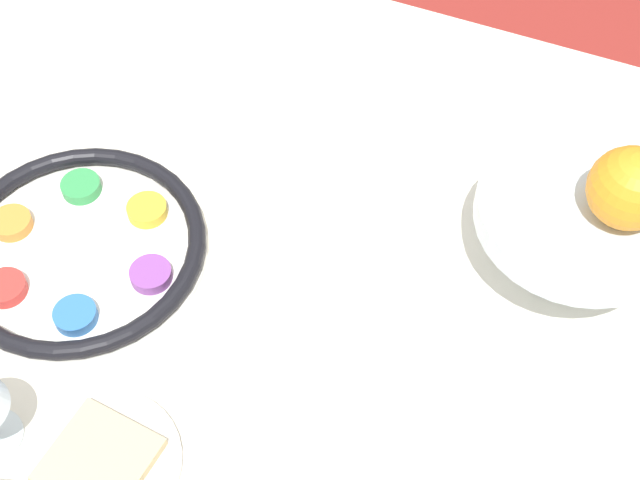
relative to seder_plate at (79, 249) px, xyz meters
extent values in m
cube|color=silver|center=(0.09, 0.04, -0.38)|extent=(1.54, 1.03, 0.73)
cylinder|color=white|center=(0.00, 0.00, -0.01)|extent=(0.28, 0.28, 0.01)
torus|color=black|center=(0.00, 0.00, 0.00)|extent=(0.28, 0.28, 0.02)
cylinder|color=#844299|center=(0.09, 0.00, 0.00)|extent=(0.05, 0.05, 0.01)
cylinder|color=gold|center=(0.04, 0.08, 0.00)|extent=(0.05, 0.05, 0.01)
cylinder|color=#33934C|center=(-0.04, 0.08, 0.00)|extent=(0.05, 0.05, 0.01)
cylinder|color=orange|center=(-0.09, 0.00, 0.00)|extent=(0.05, 0.05, 0.01)
cylinder|color=red|center=(-0.04, -0.08, 0.00)|extent=(0.05, 0.05, 0.01)
cylinder|color=#2D6BB7|center=(0.04, -0.08, 0.00)|extent=(0.05, 0.05, 0.01)
cylinder|color=silver|center=(0.50, 0.20, -0.01)|extent=(0.10, 0.10, 0.01)
cylinder|color=silver|center=(0.50, 0.20, 0.03)|extent=(0.03, 0.03, 0.08)
cylinder|color=silver|center=(0.50, 0.20, 0.08)|extent=(0.22, 0.22, 0.03)
sphere|color=orange|center=(0.53, 0.19, 0.14)|extent=(0.08, 0.08, 0.08)
cylinder|color=silver|center=(0.15, -0.20, -0.01)|extent=(0.16, 0.16, 0.01)
cube|color=#D1B784|center=(0.15, -0.20, 0.00)|extent=(0.10, 0.10, 0.01)
camera|label=1|loc=(0.47, -0.42, 0.80)|focal=50.00mm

